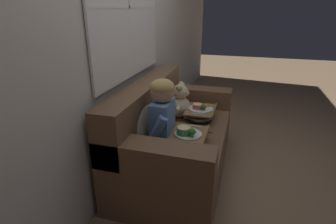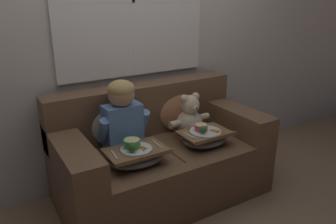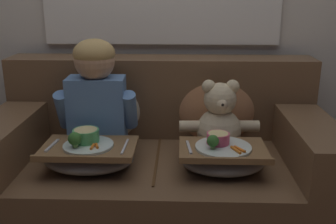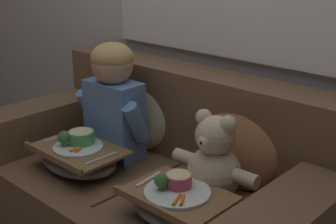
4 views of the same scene
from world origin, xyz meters
name	(u,v)px [view 1 (image 1 of 4)]	position (x,y,z in m)	size (l,w,h in m)	color
ground_plane	(178,169)	(0.00, 0.00, 0.00)	(14.00, 14.00, 0.00)	#8E7051
wall_back_with_window	(125,35)	(0.00, 0.50, 1.31)	(8.00, 0.08, 2.60)	beige
couch	(173,139)	(0.00, 0.06, 0.33)	(1.65, 0.87, 0.89)	brown
throw_pillow_behind_child	(143,119)	(-0.30, 0.24, 0.65)	(0.42, 0.20, 0.44)	#C1B293
throw_pillow_behind_teddy	(164,97)	(0.30, 0.24, 0.65)	(0.43, 0.21, 0.44)	#B2754C
child_figure	(162,109)	(-0.30, 0.07, 0.76)	(0.40, 0.20, 0.56)	#5B84BC
teddy_bear	(180,103)	(0.30, 0.06, 0.61)	(0.40, 0.28, 0.37)	beige
lap_tray_child	(188,139)	(-0.30, -0.15, 0.52)	(0.42, 0.30, 0.19)	slate
lap_tray_teddy	(201,113)	(0.30, -0.16, 0.52)	(0.39, 0.29, 0.18)	slate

